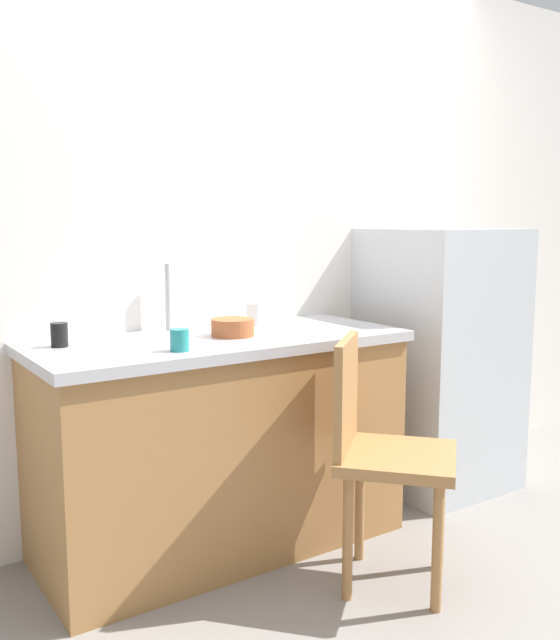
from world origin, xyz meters
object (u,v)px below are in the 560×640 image
Objects in this scene: cup_black at (59,335)px; cup_teal at (180,340)px; refrigerator at (439,358)px; terracotta_bowl at (233,327)px; cup_white at (255,314)px; chair at (380,449)px.

cup_teal is at bearing -44.06° from cup_black.
terracotta_bowl is at bearing -179.21° from refrigerator.
cup_black reaches higher than terracotta_bowl.
refrigerator is 16.43× the size of cup_teal.
cup_white is (0.22, 0.18, 0.02)m from terracotta_bowl.
cup_black reaches higher than chair.
refrigerator reaches higher than cup_black.
refrigerator is at bearing 7.25° from cup_teal.
terracotta_bowl is (-0.28, 0.55, 0.39)m from chair.
terracotta_bowl is 2.19× the size of cup_teal.
cup_teal is (0.32, -0.31, -0.00)m from cup_black.
refrigerator is 1.82m from cup_black.
cup_white is at bearing 39.99° from terracotta_bowl.
cup_black is 0.85m from cup_white.
cup_teal is at bearing -150.97° from terracotta_bowl.
terracotta_bowl is at bearing -140.01° from cup_white.
refrigerator is 1.00m from cup_white.
cup_teal is at bearing -146.10° from cup_white.
refrigerator is 1.06m from chair.
cup_white is (0.85, 0.04, 0.01)m from cup_black.
refrigerator reaches higher than chair.
refrigerator is 14.62× the size of cup_black.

